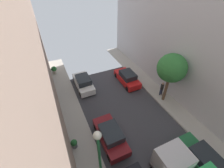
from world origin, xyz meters
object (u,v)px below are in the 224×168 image
at_px(parked_car_right_3, 127,78).
at_px(lamp_post, 99,154).
at_px(street_tree_1, 172,68).
at_px(potted_plant_3, 54,69).
at_px(parked_car_right_2, 203,160).
at_px(pedestrian, 162,88).
at_px(potted_plant_0, 74,144).
at_px(parked_car_left_3, 111,136).
at_px(parked_car_left_4, 83,83).

xyz_separation_m(parked_car_right_3, lamp_post, (-7.30, -9.45, 3.22)).
bearing_deg(street_tree_1, lamp_post, -152.79).
distance_m(parked_car_right_3, potted_plant_3, 10.16).
height_order(parked_car_right_2, pedestrian, pedestrian).
distance_m(street_tree_1, potted_plant_0, 11.21).
height_order(potted_plant_3, lamp_post, lamp_post).
bearing_deg(parked_car_left_3, parked_car_right_3, 51.31).
xyz_separation_m(parked_car_left_3, potted_plant_0, (-3.01, 0.68, -0.14)).
relative_size(parked_car_left_3, street_tree_1, 0.75).
bearing_deg(potted_plant_0, parked_car_right_3, 35.81).
height_order(parked_car_right_3, potted_plant_0, parked_car_right_3).
bearing_deg(parked_car_right_3, lamp_post, -127.67).
xyz_separation_m(parked_car_left_4, potted_plant_0, (-3.01, -7.45, -0.14)).
bearing_deg(parked_car_left_4, parked_car_right_2, -67.25).
bearing_deg(potted_plant_3, parked_car_left_4, -58.04).
bearing_deg(pedestrian, parked_car_left_4, 145.97).
bearing_deg(parked_car_left_4, pedestrian, -34.03).
bearing_deg(pedestrian, potted_plant_3, 137.25).
xyz_separation_m(street_tree_1, potted_plant_3, (-10.32, 10.57, -3.53)).
relative_size(parked_car_left_4, street_tree_1, 0.75).
height_order(street_tree_1, lamp_post, lamp_post).
height_order(parked_car_right_3, pedestrian, pedestrian).
bearing_deg(potted_plant_0, pedestrian, 11.69).
distance_m(potted_plant_0, lamp_post, 4.90).
bearing_deg(lamp_post, parked_car_right_3, 52.33).
height_order(potted_plant_0, lamp_post, lamp_post).
height_order(parked_car_left_3, potted_plant_0, parked_car_left_3).
xyz_separation_m(parked_car_left_4, lamp_post, (-1.90, -10.84, 3.22)).
height_order(parked_car_left_4, parked_car_right_3, same).
xyz_separation_m(parked_car_right_3, street_tree_1, (2.08, -4.63, 3.56)).
xyz_separation_m(parked_car_right_3, potted_plant_3, (-8.24, 5.94, 0.03)).
relative_size(parked_car_left_4, parked_car_right_2, 1.00).
height_order(pedestrian, street_tree_1, street_tree_1).
bearing_deg(parked_car_left_4, parked_car_left_3, -90.00).
bearing_deg(parked_car_left_3, potted_plant_0, 167.31).
relative_size(parked_car_left_3, potted_plant_3, 3.99).
bearing_deg(lamp_post, parked_car_left_3, 54.97).
distance_m(pedestrian, potted_plant_0, 10.98).
height_order(parked_car_left_4, pedestrian, pedestrian).
distance_m(parked_car_right_3, pedestrian, 4.51).
height_order(street_tree_1, potted_plant_0, street_tree_1).
bearing_deg(pedestrian, street_tree_1, -108.31).
distance_m(parked_car_right_2, potted_plant_0, 10.01).
bearing_deg(lamp_post, parked_car_right_2, -15.61).
bearing_deg(parked_car_right_3, street_tree_1, -65.85).
distance_m(parked_car_left_3, pedestrian, 8.27).
height_order(parked_car_left_4, potted_plant_0, parked_car_left_4).
bearing_deg(parked_car_right_2, lamp_post, 164.39).
bearing_deg(potted_plant_3, parked_car_right_3, -35.78).
relative_size(parked_car_right_2, parked_car_right_3, 1.00).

